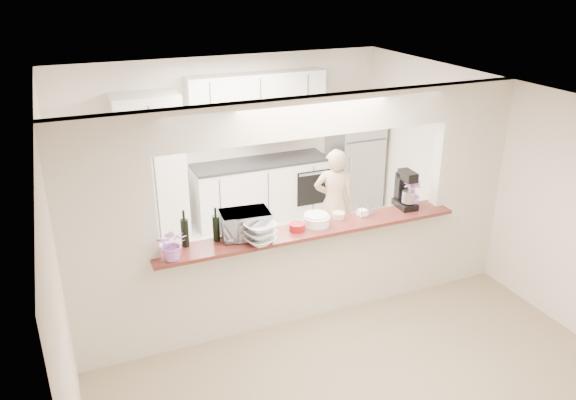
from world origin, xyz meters
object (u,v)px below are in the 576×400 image
toaster_oven (245,224)px  stand_mixer (405,191)px  person (334,203)px  refrigerator (354,155)px

toaster_oven → stand_mixer: size_ratio=1.11×
stand_mixer → person: bearing=105.8°
refrigerator → person: 1.84m
stand_mixer → person: 1.29m
toaster_oven → stand_mixer: bearing=5.9°
toaster_oven → stand_mixer: (1.95, 0.02, 0.06)m
refrigerator → stand_mixer: bearing=-107.2°
toaster_oven → stand_mixer: stand_mixer is taller
refrigerator → toaster_oven: bearing=-136.6°
refrigerator → stand_mixer: size_ratio=3.80×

